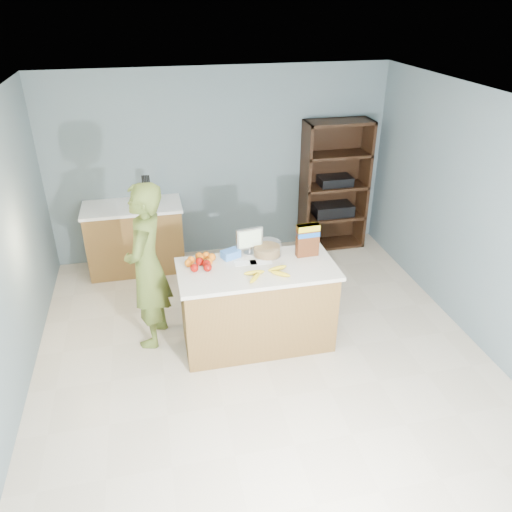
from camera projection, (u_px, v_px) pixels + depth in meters
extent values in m
cube|color=beige|center=(264.00, 359.00, 5.05)|extent=(4.50, 5.00, 0.02)
cube|color=slate|center=(221.00, 165.00, 6.61)|extent=(4.50, 0.02, 2.50)
cube|color=slate|center=(390.00, 491.00, 2.31)|extent=(4.50, 0.02, 2.50)
cube|color=slate|center=(487.00, 226.00, 4.89)|extent=(0.02, 5.00, 2.50)
cube|color=white|center=(266.00, 107.00, 3.87)|extent=(4.50, 5.00, 0.02)
cube|color=brown|center=(257.00, 307.00, 5.11)|extent=(1.50, 0.70, 0.86)
cube|color=silver|center=(257.00, 269.00, 4.90)|extent=(1.56, 0.76, 0.04)
cube|color=black|center=(257.00, 337.00, 5.29)|extent=(1.46, 0.66, 0.10)
cube|color=brown|center=(136.00, 239.00, 6.51)|extent=(1.20, 0.60, 0.86)
cube|color=white|center=(132.00, 207.00, 6.30)|extent=(1.24, 0.62, 0.04)
cube|color=black|center=(330.00, 182.00, 7.06)|extent=(0.90, 0.04, 1.80)
cube|color=black|center=(305.00, 189.00, 6.82)|extent=(0.04, 0.40, 1.80)
cube|color=black|center=(363.00, 184.00, 6.99)|extent=(0.04, 0.40, 1.80)
cube|color=black|center=(330.00, 243.00, 7.32)|extent=(0.90, 0.40, 0.04)
cube|color=black|center=(332.00, 216.00, 7.12)|extent=(0.90, 0.40, 0.04)
cube|color=black|center=(334.00, 186.00, 6.90)|extent=(0.90, 0.40, 0.04)
cube|color=black|center=(337.00, 154.00, 6.69)|extent=(0.90, 0.40, 0.04)
cube|color=black|center=(339.00, 122.00, 6.49)|extent=(0.90, 0.40, 0.04)
cube|color=black|center=(333.00, 209.00, 7.07)|extent=(0.55, 0.32, 0.16)
cube|color=black|center=(335.00, 181.00, 6.87)|extent=(0.45, 0.30, 0.12)
imported|color=#506025|center=(147.00, 267.00, 4.95)|extent=(0.58, 0.73, 1.75)
cube|color=tan|center=(148.00, 197.00, 6.25)|extent=(0.12, 0.10, 0.22)
cylinder|color=black|center=(143.00, 185.00, 6.17)|extent=(0.02, 0.02, 0.09)
cylinder|color=black|center=(145.00, 185.00, 6.18)|extent=(0.02, 0.02, 0.09)
cylinder|color=black|center=(146.00, 185.00, 6.18)|extent=(0.02, 0.02, 0.09)
cylinder|color=black|center=(148.00, 185.00, 6.18)|extent=(0.02, 0.02, 0.09)
cylinder|color=black|center=(150.00, 185.00, 6.19)|extent=(0.02, 0.02, 0.09)
cube|color=white|center=(246.00, 263.00, 4.96)|extent=(0.23, 0.12, 0.00)
cube|color=white|center=(261.00, 262.00, 4.98)|extent=(0.23, 0.13, 0.00)
ellipsoid|color=gold|center=(254.00, 273.00, 4.75)|extent=(0.21, 0.05, 0.05)
ellipsoid|color=gold|center=(255.00, 278.00, 4.66)|extent=(0.16, 0.19, 0.05)
ellipsoid|color=gold|center=(277.00, 268.00, 4.82)|extent=(0.21, 0.09, 0.05)
ellipsoid|color=gold|center=(281.00, 274.00, 4.73)|extent=(0.19, 0.16, 0.05)
sphere|color=#900B06|center=(200.00, 261.00, 4.91)|extent=(0.08, 0.08, 0.08)
sphere|color=#900B06|center=(208.00, 267.00, 4.80)|extent=(0.08, 0.08, 0.08)
sphere|color=#900B06|center=(194.00, 268.00, 4.79)|extent=(0.08, 0.08, 0.08)
sphere|color=#900B06|center=(207.00, 264.00, 4.86)|extent=(0.08, 0.08, 0.08)
sphere|color=orange|center=(188.00, 263.00, 4.88)|extent=(0.08, 0.08, 0.08)
sphere|color=orange|center=(199.00, 256.00, 5.00)|extent=(0.08, 0.08, 0.08)
sphere|color=orange|center=(209.00, 262.00, 4.90)|extent=(0.08, 0.08, 0.08)
sphere|color=orange|center=(212.00, 257.00, 4.99)|extent=(0.08, 0.08, 0.08)
sphere|color=orange|center=(191.00, 260.00, 4.93)|extent=(0.08, 0.08, 0.08)
sphere|color=orange|center=(200.00, 258.00, 4.96)|extent=(0.08, 0.08, 0.08)
sphere|color=orange|center=(206.00, 256.00, 5.02)|extent=(0.08, 0.08, 0.08)
cube|color=blue|center=(231.00, 254.00, 5.05)|extent=(0.21, 0.18, 0.08)
cylinder|color=#267219|center=(267.00, 250.00, 5.10)|extent=(0.27, 0.27, 0.09)
cylinder|color=white|center=(267.00, 249.00, 5.09)|extent=(0.30, 0.30, 0.13)
cylinder|color=silver|center=(250.00, 253.00, 5.14)|extent=(0.12, 0.12, 0.01)
cylinder|color=silver|center=(250.00, 250.00, 5.13)|extent=(0.02, 0.02, 0.05)
cube|color=silver|center=(250.00, 238.00, 5.07)|extent=(0.28, 0.08, 0.22)
cube|color=yellow|center=(250.00, 239.00, 5.05)|extent=(0.24, 0.04, 0.18)
cube|color=#592B14|center=(308.00, 240.00, 5.03)|extent=(0.23, 0.09, 0.34)
cube|color=yellow|center=(308.00, 228.00, 4.96)|extent=(0.23, 0.09, 0.06)
cube|color=blue|center=(308.00, 234.00, 4.99)|extent=(0.23, 0.09, 0.05)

